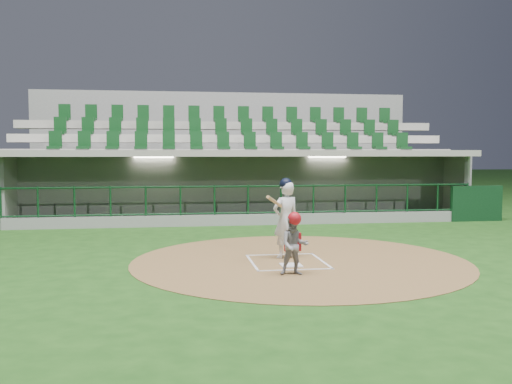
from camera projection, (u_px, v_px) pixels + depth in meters
ground at (284, 260)px, 12.37m from camera, size 120.00×120.00×0.00m
dirt_circle at (300, 261)px, 12.22m from camera, size 7.20×7.20×0.01m
home_plate at (291, 265)px, 11.68m from camera, size 0.43×0.43×0.02m
batter_box_chalk at (287, 262)px, 12.07m from camera, size 1.55×1.80×0.01m
dugout_structure at (241, 191)px, 20.01m from camera, size 16.40×3.70×3.00m
seating_deck at (232, 175)px, 23.03m from camera, size 17.00×6.72×5.15m
batter at (286, 218)px, 12.48m from camera, size 0.89×0.93×1.76m
catcher at (294, 244)px, 10.76m from camera, size 0.58×0.48×1.20m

